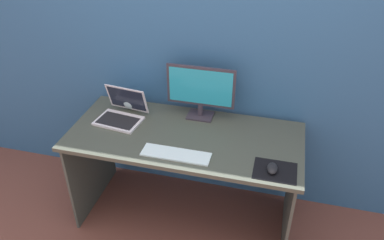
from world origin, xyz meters
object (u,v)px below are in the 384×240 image
at_px(monitor, 201,90).
at_px(keyboard_external, 176,154).
at_px(laptop, 121,113).
at_px(fishbowl, 132,100).
at_px(mouse, 272,168).

bearing_deg(monitor, keyboard_external, -95.04).
height_order(laptop, keyboard_external, laptop).
height_order(monitor, fishbowl, monitor).
relative_size(fishbowl, keyboard_external, 0.33).
height_order(monitor, laptop, monitor).
bearing_deg(monitor, laptop, -162.26).
height_order(keyboard_external, mouse, mouse).
bearing_deg(fishbowl, keyboard_external, -44.37).
height_order(fishbowl, mouse, fishbowl).
bearing_deg(mouse, keyboard_external, 177.19).
bearing_deg(fishbowl, mouse, -23.95).
relative_size(laptop, mouse, 3.36).
bearing_deg(keyboard_external, mouse, -0.62).
relative_size(monitor, keyboard_external, 1.11).
bearing_deg(laptop, mouse, -16.03).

